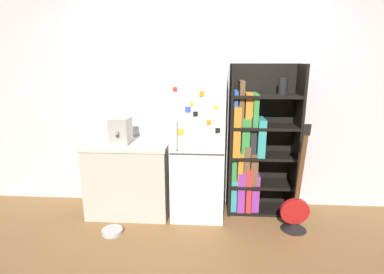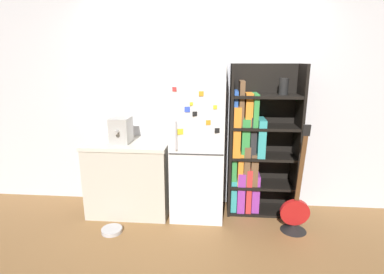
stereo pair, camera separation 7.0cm
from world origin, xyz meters
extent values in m
plane|color=olive|center=(0.00, 0.00, 0.00)|extent=(16.00, 16.00, 0.00)
cube|color=silver|center=(0.00, 0.47, 1.30)|extent=(8.00, 0.05, 2.60)
cube|color=silver|center=(0.00, 0.16, 0.94)|extent=(0.59, 0.58, 1.87)
cube|color=#333333|center=(0.00, -0.13, 0.82)|extent=(0.57, 0.01, 0.01)
cube|color=#B2B2B7|center=(-0.21, -0.15, 1.02)|extent=(0.02, 0.02, 0.30)
cube|color=black|center=(-0.01, -0.14, 1.25)|extent=(0.05, 0.02, 0.05)
cube|color=yellow|center=(0.19, -0.14, 1.32)|extent=(0.04, 0.01, 0.04)
cube|color=orange|center=(0.12, -0.14, 1.16)|extent=(0.05, 0.01, 0.05)
cube|color=red|center=(-0.22, -0.14, 1.50)|extent=(0.04, 0.01, 0.04)
cube|color=yellow|center=(-0.16, -0.14, 1.06)|extent=(0.06, 0.02, 0.06)
cube|color=orange|center=(0.05, -0.14, 1.45)|extent=(0.05, 0.01, 0.05)
cube|color=blue|center=(-0.09, -0.14, 1.30)|extent=(0.06, 0.01, 0.06)
cube|color=yellow|center=(-0.05, -0.14, 1.35)|extent=(0.03, 0.02, 0.03)
cube|color=black|center=(0.21, -0.14, 1.08)|extent=(0.05, 0.02, 0.05)
cube|color=black|center=(0.37, 0.26, 0.87)|extent=(0.03, 0.37, 1.74)
cube|color=black|center=(1.12, 0.26, 0.87)|extent=(0.03, 0.37, 1.74)
cube|color=black|center=(0.75, 0.43, 0.87)|extent=(0.78, 0.03, 1.74)
cube|color=black|center=(0.75, 0.26, 0.01)|extent=(0.72, 0.34, 0.03)
cube|color=black|center=(0.75, 0.26, 0.35)|extent=(0.72, 0.34, 0.03)
cube|color=black|center=(0.75, 0.26, 0.70)|extent=(0.72, 0.34, 0.03)
cube|color=black|center=(0.75, 0.26, 1.04)|extent=(0.72, 0.34, 0.03)
cube|color=black|center=(0.75, 0.26, 1.39)|extent=(0.72, 0.34, 0.03)
cube|color=teal|center=(0.43, 0.26, 0.22)|extent=(0.07, 0.27, 0.39)
cube|color=purple|center=(0.51, 0.26, 0.27)|extent=(0.09, 0.30, 0.49)
cube|color=red|center=(0.60, 0.27, 0.30)|extent=(0.06, 0.31, 0.53)
cube|color=purple|center=(0.68, 0.26, 0.26)|extent=(0.09, 0.26, 0.45)
cube|color=#338C3F|center=(0.42, 0.26, 0.56)|extent=(0.05, 0.25, 0.40)
cube|color=orange|center=(0.49, 0.26, 0.55)|extent=(0.06, 0.28, 0.38)
cube|color=brown|center=(0.56, 0.26, 0.60)|extent=(0.07, 0.30, 0.47)
cube|color=brown|center=(0.65, 0.26, 0.55)|extent=(0.08, 0.27, 0.38)
cube|color=orange|center=(0.43, 0.27, 1.00)|extent=(0.08, 0.32, 0.57)
cube|color=#338C3F|center=(0.54, 0.27, 0.93)|extent=(0.09, 0.28, 0.44)
cube|color=#262628|center=(0.62, 0.27, 0.94)|extent=(0.07, 0.27, 0.46)
cube|color=teal|center=(0.71, 0.26, 0.92)|extent=(0.08, 0.31, 0.43)
cube|color=#2D59B2|center=(0.41, 0.26, 1.25)|extent=(0.04, 0.26, 0.39)
cube|color=brown|center=(0.48, 0.27, 1.31)|extent=(0.05, 0.27, 0.50)
cube|color=orange|center=(0.56, 0.26, 1.24)|extent=(0.08, 0.24, 0.37)
cube|color=#338C3F|center=(0.63, 0.27, 1.24)|extent=(0.06, 0.30, 0.36)
cylinder|color=black|center=(0.93, 0.26, 1.50)|extent=(0.10, 0.10, 0.18)
cube|color=#BCB7A8|center=(-0.80, 0.16, 0.41)|extent=(0.93, 0.59, 0.82)
cube|color=beige|center=(-0.80, 0.16, 0.84)|extent=(0.95, 0.61, 0.04)
cube|color=#A5A39E|center=(-0.87, 0.11, 1.01)|extent=(0.21, 0.25, 0.29)
cylinder|color=#A5A39E|center=(-0.87, -0.04, 1.02)|extent=(0.04, 0.06, 0.04)
cone|color=black|center=(1.05, -0.15, 0.03)|extent=(0.28, 0.28, 0.06)
cylinder|color=#B21919|center=(1.05, -0.15, 0.21)|extent=(0.31, 0.09, 0.31)
cube|color=brown|center=(1.05, -0.22, 0.73)|extent=(0.04, 0.12, 0.71)
cube|color=black|center=(1.05, -0.28, 1.13)|extent=(0.07, 0.04, 0.11)
cylinder|color=#B7B7BC|center=(-0.88, -0.35, 0.02)|extent=(0.22, 0.22, 0.04)
torus|color=#B7B7BC|center=(-0.88, -0.35, 0.04)|extent=(0.22, 0.22, 0.01)
camera|label=1|loc=(0.14, -3.10, 1.77)|focal=28.00mm
camera|label=2|loc=(0.21, -3.10, 1.77)|focal=28.00mm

